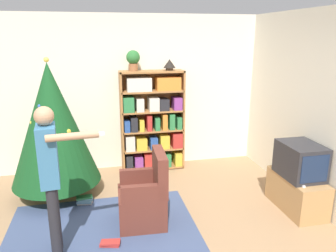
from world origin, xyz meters
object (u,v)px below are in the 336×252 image
standing_person (51,171)px  potted_plant (133,59)px  bookshelf (152,122)px  television (300,160)px  armchair (145,199)px  christmas_tree (53,125)px  table_lamp (169,64)px

standing_person → potted_plant: size_ratio=4.90×
bookshelf → television: (1.64, -1.79, -0.15)m
potted_plant → bookshelf: bearing=-1.8°
standing_person → armchair: bearing=106.1°
armchair → bookshelf: bearing=169.9°
television → christmas_tree: bearing=160.6°
table_lamp → armchair: bearing=-112.0°
television → christmas_tree: size_ratio=0.30×
christmas_tree → table_lamp: bearing=20.9°
table_lamp → potted_plant: bearing=180.0°
television → standing_person: standing_person is taller
television → potted_plant: 2.90m
standing_person → potted_plant: 2.55m
armchair → potted_plant: potted_plant is taller
bookshelf → potted_plant: bearing=178.2°
bookshelf → christmas_tree: 1.68m
christmas_tree → standing_person: (0.13, -1.41, -0.11)m
television → armchair: bearing=177.2°
christmas_tree → table_lamp: (1.82, 0.69, 0.74)m
bookshelf → armchair: bookshelf is taller
potted_plant → television: bearing=-43.0°
table_lamp → christmas_tree: bearing=-159.1°
bookshelf → table_lamp: size_ratio=8.49×
bookshelf → standing_person: bookshelf is taller
christmas_tree → potted_plant: (1.22, 0.69, 0.83)m
christmas_tree → standing_person: 1.42m
television → christmas_tree: 3.36m
television → potted_plant: (-1.93, 1.80, 1.20)m
television → standing_person: size_ratio=0.37×
standing_person → table_lamp: (1.69, 2.10, 0.85)m
christmas_tree → potted_plant: potted_plant is taller
standing_person → potted_plant: potted_plant is taller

